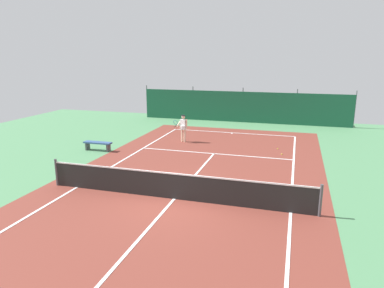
{
  "coord_description": "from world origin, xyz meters",
  "views": [
    {
      "loc": [
        4.04,
        -11.33,
        5.09
      ],
      "look_at": [
        -0.72,
        4.69,
        0.9
      ],
      "focal_mm": 32.97,
      "sensor_mm": 36.0,
      "label": 1
    }
  ],
  "objects": [
    {
      "name": "ground_plane",
      "position": [
        0.0,
        0.0,
        0.0
      ],
      "size": [
        36.0,
        36.0,
        0.0
      ],
      "primitive_type": "plane",
      "color": "#4C8456"
    },
    {
      "name": "court_surface",
      "position": [
        0.0,
        0.0,
        0.0
      ],
      "size": [
        11.02,
        26.6,
        0.01
      ],
      "color": "brown",
      "rests_on": "ground"
    },
    {
      "name": "tennis_net",
      "position": [
        0.0,
        0.0,
        0.51
      ],
      "size": [
        10.12,
        0.1,
        1.1
      ],
      "color": "black",
      "rests_on": "ground"
    },
    {
      "name": "back_fence",
      "position": [
        -0.0,
        16.59,
        0.67
      ],
      "size": [
        16.3,
        0.98,
        2.7
      ],
      "color": "#195138",
      "rests_on": "ground"
    },
    {
      "name": "tennis_player",
      "position": [
        -2.42,
        8.52,
        0.96
      ],
      "size": [
        0.82,
        0.68,
        1.64
      ],
      "rotation": [
        0.0,
        0.0,
        2.86
      ],
      "color": "beige",
      "rests_on": "ground"
    },
    {
      "name": "tennis_ball_near_player",
      "position": [
        3.49,
        7.25,
        0.03
      ],
      "size": [
        0.07,
        0.07,
        0.07
      ],
      "primitive_type": "sphere",
      "color": "#CCDB33",
      "rests_on": "ground"
    },
    {
      "name": "tennis_ball_midcourt",
      "position": [
        3.2,
        8.35,
        0.03
      ],
      "size": [
        0.07,
        0.07,
        0.07
      ],
      "primitive_type": "sphere",
      "color": "#CCDB33",
      "rests_on": "ground"
    },
    {
      "name": "courtside_bench",
      "position": [
        -6.31,
        5.23,
        0.37
      ],
      "size": [
        1.6,
        0.4,
        0.49
      ],
      "color": "#335184",
      "rests_on": "ground"
    }
  ]
}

